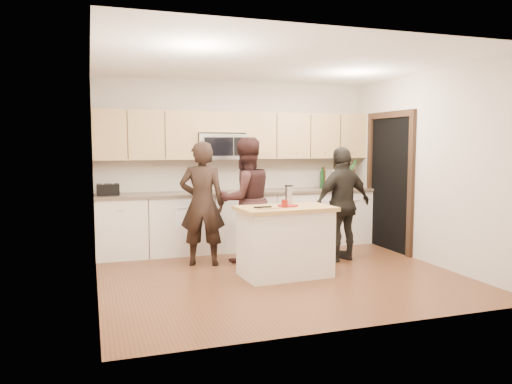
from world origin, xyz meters
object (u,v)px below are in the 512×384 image
object	(u,v)px
island	(285,241)
toaster	(108,190)
woman_center	(245,200)
woman_right	(343,204)
woman_left	(202,204)

from	to	relation	value
island	toaster	bearing A→B (deg)	136.77
woman_center	woman_right	bearing A→B (deg)	153.33
island	toaster	distance (m)	2.80
toaster	woman_left	xyz separation A→B (m)	(1.23, -0.84, -0.16)
toaster	woman_right	xyz separation A→B (m)	(3.21, -1.21, -0.20)
toaster	woman_center	size ratio (longest dim) A/B	0.18
island	woman_center	xyz separation A→B (m)	(-0.25, 0.93, 0.44)
woman_right	woman_center	bearing A→B (deg)	-28.38
island	toaster	xyz separation A→B (m)	(-2.10, 1.76, 0.57)
woman_left	woman_right	world-z (taller)	woman_left
woman_center	island	bearing A→B (deg)	93.81
woman_left	toaster	bearing A→B (deg)	-16.41
woman_center	woman_left	bearing A→B (deg)	-9.24
woman_left	woman_right	size ratio (longest dim) A/B	1.05
toaster	woman_right	world-z (taller)	woman_right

